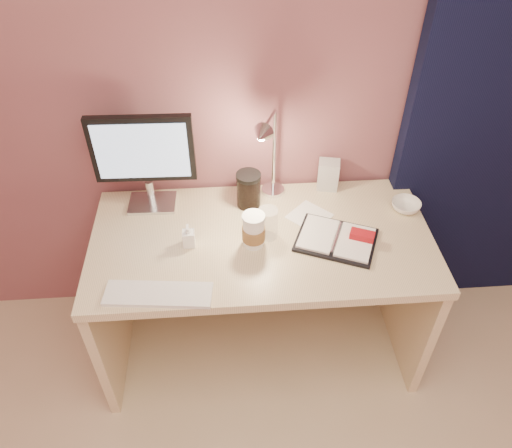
{
  "coord_description": "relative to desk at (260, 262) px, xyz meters",
  "views": [
    {
      "loc": [
        -0.13,
        -0.09,
        2.13
      ],
      "look_at": [
        -0.03,
        1.33,
        0.85
      ],
      "focal_mm": 35.0,
      "sensor_mm": 36.0,
      "label": 1
    }
  ],
  "objects": [
    {
      "name": "desk_lamp",
      "position": [
        0.12,
        0.12,
        0.5
      ],
      "size": [
        0.17,
        0.27,
        0.44
      ],
      "rotation": [
        0.0,
        0.0,
        -0.4
      ],
      "color": "silver",
      "rests_on": "desk"
    },
    {
      "name": "bowl",
      "position": [
        0.64,
        0.06,
        0.25
      ],
      "size": [
        0.16,
        0.16,
        0.04
      ],
      "primitive_type": "imported",
      "rotation": [
        0.0,
        0.0,
        -0.31
      ],
      "color": "white",
      "rests_on": "desk"
    },
    {
      "name": "paper_c",
      "position": [
        0.21,
        0.04,
        0.23
      ],
      "size": [
        0.22,
        0.22,
        0.0
      ],
      "primitive_type": "cube",
      "rotation": [
        0.0,
        0.0,
        0.78
      ],
      "color": "white",
      "rests_on": "desk"
    },
    {
      "name": "planner",
      "position": [
        0.31,
        -0.12,
        0.24
      ],
      "size": [
        0.38,
        0.34,
        0.05
      ],
      "rotation": [
        0.0,
        0.0,
        -0.4
      ],
      "color": "black",
      "rests_on": "desk"
    },
    {
      "name": "keyboard",
      "position": [
        -0.4,
        -0.35,
        0.23
      ],
      "size": [
        0.4,
        0.16,
        0.02
      ],
      "primitive_type": "cube",
      "rotation": [
        0.0,
        0.0,
        -0.1
      ],
      "color": "white",
      "rests_on": "desk"
    },
    {
      "name": "product_box",
      "position": [
        0.33,
        0.24,
        0.3
      ],
      "size": [
        0.11,
        0.09,
        0.14
      ],
      "primitive_type": "cube",
      "rotation": [
        0.0,
        0.0,
        -0.21
      ],
      "color": "silver",
      "rests_on": "desk"
    },
    {
      "name": "monitor",
      "position": [
        -0.46,
        0.17,
        0.49
      ],
      "size": [
        0.42,
        0.15,
        0.44
      ],
      "rotation": [
        0.0,
        0.0,
        -0.03
      ],
      "color": "silver",
      "rests_on": "desk"
    },
    {
      "name": "coffee_cup",
      "position": [
        -0.04,
        -0.11,
        0.3
      ],
      "size": [
        0.09,
        0.09,
        0.15
      ],
      "color": "white",
      "rests_on": "desk"
    },
    {
      "name": "desk",
      "position": [
        0.0,
        0.0,
        0.0
      ],
      "size": [
        1.4,
        0.7,
        0.73
      ],
      "color": "beige",
      "rests_on": "ground"
    },
    {
      "name": "lotion_bottle",
      "position": [
        -0.29,
        -0.1,
        0.28
      ],
      "size": [
        0.05,
        0.05,
        0.1
      ],
      "primitive_type": "imported",
      "rotation": [
        0.0,
        0.0,
        -0.0
      ],
      "color": "white",
      "rests_on": "desk"
    },
    {
      "name": "room",
      "position": [
        0.95,
        0.24,
        0.63
      ],
      "size": [
        3.5,
        3.5,
        3.5
      ],
      "color": "#C6B28E",
      "rests_on": "ground"
    },
    {
      "name": "dark_jar",
      "position": [
        -0.04,
        0.14,
        0.3
      ],
      "size": [
        0.1,
        0.1,
        0.15
      ],
      "primitive_type": "cylinder",
      "color": "black",
      "rests_on": "desk"
    },
    {
      "name": "clear_cup",
      "position": [
        0.02,
        -0.07,
        0.29
      ],
      "size": [
        0.08,
        0.08,
        0.14
      ],
      "primitive_type": "cylinder",
      "color": "white",
      "rests_on": "desk"
    }
  ]
}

